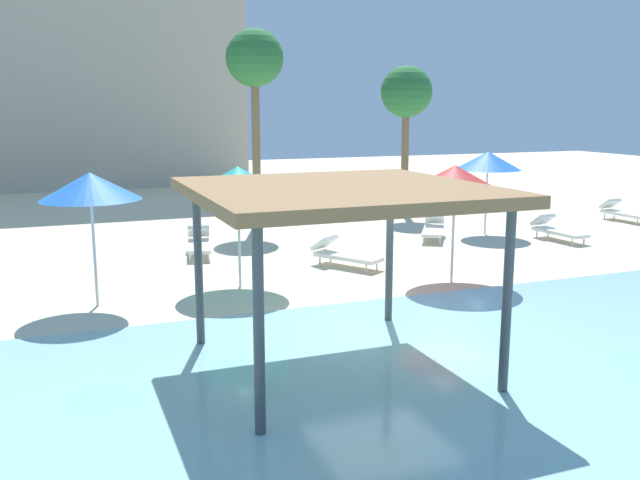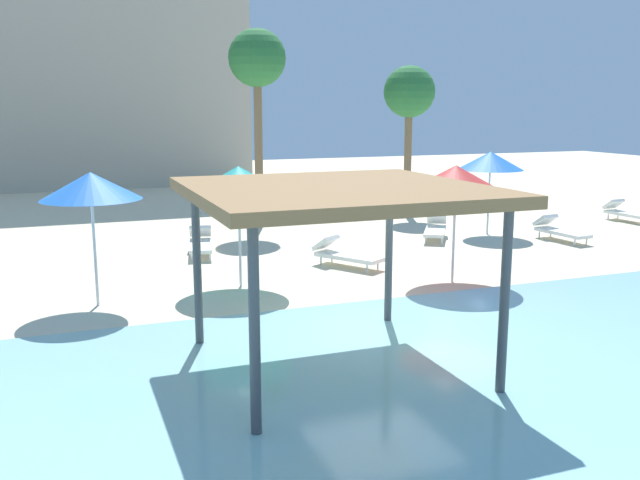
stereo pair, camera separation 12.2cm
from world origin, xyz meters
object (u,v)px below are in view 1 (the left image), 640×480
lounge_chair_0 (342,254)px  lounge_chair_3 (433,228)px  lounge_chair_1 (556,229)px  shade_pavilion (339,197)px  lounge_chair_6 (622,212)px  lounge_chair_4 (199,243)px  palm_tree_0 (255,63)px  beach_umbrella_blue_3 (488,161)px  palm_tree_1 (406,95)px  beach_umbrella_blue_0 (90,186)px  beach_umbrella_red_6 (455,180)px  beach_umbrella_teal_2 (238,181)px

lounge_chair_0 → lounge_chair_3: size_ratio=1.01×
lounge_chair_0 → lounge_chair_1: bearing=65.1°
shade_pavilion → lounge_chair_3: size_ratio=2.24×
lounge_chair_6 → lounge_chair_1: bearing=-69.4°
lounge_chair_3 → lounge_chair_4: size_ratio=0.97×
lounge_chair_3 → lounge_chair_1: bearing=98.8°
lounge_chair_0 → palm_tree_0: palm_tree_0 is taller
beach_umbrella_blue_3 → lounge_chair_6: size_ratio=1.37×
lounge_chair_4 → palm_tree_0: (2.81, 3.89, 5.10)m
shade_pavilion → lounge_chair_1: (10.33, 7.30, -2.37)m
lounge_chair_4 → palm_tree_0: bearing=155.2°
lounge_chair_0 → palm_tree_0: size_ratio=0.29×
palm_tree_1 → beach_umbrella_blue_0: bearing=-143.5°
shade_pavilion → beach_umbrella_blue_3: bearing=45.2°
beach_umbrella_red_6 → palm_tree_0: size_ratio=0.42×
beach_umbrella_blue_3 → beach_umbrella_red_6: size_ratio=0.97×
lounge_chair_4 → beach_umbrella_red_6: bearing=54.7°
beach_umbrella_blue_3 → lounge_chair_0: 6.90m
shade_pavilion → lounge_chair_0: shade_pavilion is taller
beach_umbrella_teal_2 → lounge_chair_3: bearing=26.2°
palm_tree_0 → palm_tree_1: bearing=5.3°
beach_umbrella_blue_3 → lounge_chair_0: bearing=-157.2°
lounge_chair_0 → lounge_chair_1: (7.51, 0.89, 0.00)m
lounge_chair_3 → lounge_chair_4: (-7.24, 0.33, 0.00)m
lounge_chair_6 → lounge_chair_3: bearing=-89.6°
beach_umbrella_teal_2 → lounge_chair_1: 10.86m
beach_umbrella_blue_0 → palm_tree_0: size_ratio=0.42×
lounge_chair_6 → palm_tree_0: bearing=-109.8°
shade_pavilion → palm_tree_0: bearing=79.2°
lounge_chair_3 → lounge_chair_0: bearing=-26.0°
beach_umbrella_blue_3 → palm_tree_0: 8.20m
lounge_chair_0 → beach_umbrella_blue_3: bearing=81.2°
lounge_chair_6 → lounge_chair_0: bearing=-79.7°
beach_umbrella_blue_0 → palm_tree_1: bearing=36.5°
shade_pavilion → beach_umbrella_blue_3: 12.65m
lounge_chair_4 → beach_umbrella_teal_2: bearing=13.5°
beach_umbrella_red_6 → lounge_chair_3: (2.34, 4.82, -2.05)m
beach_umbrella_blue_0 → lounge_chair_3: 11.15m
beach_umbrella_blue_0 → lounge_chair_6: (18.28, 4.45, -2.14)m
lounge_chair_0 → palm_tree_1: size_ratio=0.35×
lounge_chair_4 → lounge_chair_6: bearing=101.9°
beach_umbrella_blue_3 → lounge_chair_4: size_ratio=1.33×
beach_umbrella_teal_2 → lounge_chair_6: (15.14, 4.00, -2.08)m
shade_pavilion → lounge_chair_3: shade_pavilion is taller
lounge_chair_1 → palm_tree_1: size_ratio=0.35×
beach_umbrella_blue_3 → lounge_chair_1: beach_umbrella_blue_3 is taller
beach_umbrella_red_6 → palm_tree_1: bearing=68.1°
beach_umbrella_teal_2 → beach_umbrella_blue_3: size_ratio=1.04×
palm_tree_1 → lounge_chair_6: bearing=-32.9°
beach_umbrella_blue_0 → palm_tree_1: 14.73m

